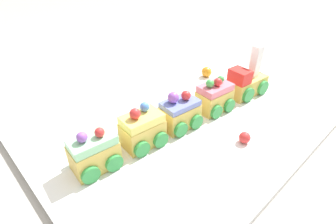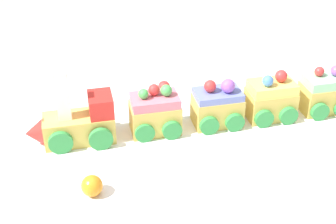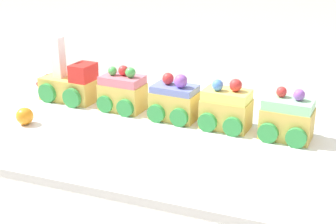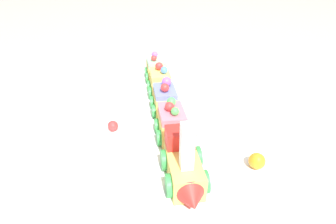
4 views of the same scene
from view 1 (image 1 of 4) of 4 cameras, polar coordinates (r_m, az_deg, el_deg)
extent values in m
plane|color=gray|center=(0.55, 4.08, -1.74)|extent=(10.00, 10.00, 0.00)
cube|color=white|center=(0.54, 4.10, -1.22)|extent=(0.60, 0.44, 0.01)
cube|color=#E0BC56|center=(0.63, 16.73, 5.48)|extent=(0.10, 0.05, 0.04)
cube|color=red|center=(0.59, 15.36, 7.54)|extent=(0.04, 0.05, 0.03)
cone|color=red|center=(0.68, 19.84, 6.91)|extent=(0.03, 0.04, 0.04)
cube|color=white|center=(0.63, 18.09, 8.19)|extent=(0.02, 0.02, 0.02)
cube|color=white|center=(0.63, 18.37, 9.64)|extent=(0.02, 0.02, 0.02)
cube|color=white|center=(0.62, 18.66, 11.13)|extent=(0.02, 0.02, 0.02)
cube|color=white|center=(0.61, 18.96, 12.64)|extent=(0.02, 0.02, 0.02)
cylinder|color=green|center=(0.64, 19.99, 4.96)|extent=(0.03, 0.01, 0.03)
cylinder|color=green|center=(0.67, 16.30, 6.74)|extent=(0.03, 0.01, 0.03)
cylinder|color=green|center=(0.60, 17.11, 3.53)|extent=(0.03, 0.01, 0.03)
cylinder|color=green|center=(0.63, 13.30, 5.47)|extent=(0.03, 0.01, 0.03)
cube|color=#E0BC56|center=(0.55, 9.98, 2.55)|extent=(0.07, 0.05, 0.04)
cube|color=#E57084|center=(0.54, 10.27, 5.17)|extent=(0.07, 0.05, 0.01)
sphere|color=#4CBC56|center=(0.52, 9.10, 6.17)|extent=(0.02, 0.02, 0.02)
sphere|color=red|center=(0.53, 10.79, 6.41)|extent=(0.02, 0.02, 0.02)
sphere|color=#4CBC56|center=(0.55, 11.41, 7.06)|extent=(0.02, 0.02, 0.01)
cylinder|color=green|center=(0.56, 13.23, 1.38)|extent=(0.03, 0.01, 0.03)
cylinder|color=green|center=(0.58, 9.32, 3.55)|extent=(0.03, 0.01, 0.03)
cylinder|color=green|center=(0.53, 10.54, 0.01)|extent=(0.03, 0.01, 0.03)
cylinder|color=green|center=(0.56, 6.59, 2.34)|extent=(0.03, 0.01, 0.03)
cube|color=#E0BC56|center=(0.50, 2.57, -0.88)|extent=(0.07, 0.05, 0.04)
cube|color=#6B7AC6|center=(0.48, 2.65, 1.79)|extent=(0.07, 0.05, 0.01)
sphere|color=#9956C6|center=(0.47, 1.12, 3.18)|extent=(0.02, 0.02, 0.02)
sphere|color=red|center=(0.48, 3.93, 3.63)|extent=(0.02, 0.02, 0.02)
cylinder|color=green|center=(0.50, 6.23, -2.18)|extent=(0.03, 0.01, 0.03)
cylinder|color=green|center=(0.53, 2.28, 0.42)|extent=(0.03, 0.01, 0.03)
cylinder|color=green|center=(0.47, 2.84, -3.89)|extent=(0.03, 0.01, 0.03)
cylinder|color=green|center=(0.51, -1.06, -1.06)|extent=(0.03, 0.01, 0.03)
cube|color=#E0BC56|center=(0.46, -5.54, -4.61)|extent=(0.07, 0.05, 0.04)
cube|color=#EFE066|center=(0.44, -5.74, -1.58)|extent=(0.07, 0.05, 0.01)
sphere|color=red|center=(0.42, -7.21, -0.37)|extent=(0.02, 0.02, 0.02)
sphere|color=#4C84E0|center=(0.44, -4.96, 1.04)|extent=(0.02, 0.02, 0.02)
cylinder|color=green|center=(0.45, -1.56, -6.08)|extent=(0.03, 0.01, 0.03)
cylinder|color=green|center=(0.49, -5.32, -2.96)|extent=(0.03, 0.01, 0.03)
cylinder|color=green|center=(0.44, -5.67, -8.08)|extent=(0.03, 0.01, 0.03)
cylinder|color=green|center=(0.47, -9.24, -4.67)|extent=(0.03, 0.01, 0.03)
cube|color=#E0BC56|center=(0.43, -15.73, -9.10)|extent=(0.07, 0.05, 0.04)
cube|color=#93DBA3|center=(0.41, -16.34, -6.09)|extent=(0.07, 0.05, 0.01)
sphere|color=#9956C6|center=(0.39, -17.92, -5.54)|extent=(0.02, 0.02, 0.02)
sphere|color=red|center=(0.40, -14.68, -4.30)|extent=(0.02, 0.02, 0.01)
cylinder|color=green|center=(0.42, -11.59, -10.85)|extent=(0.03, 0.01, 0.03)
cylinder|color=green|center=(0.46, -14.79, -7.06)|extent=(0.03, 0.01, 0.03)
cylinder|color=green|center=(0.41, -16.46, -13.00)|extent=(0.03, 0.01, 0.03)
cylinder|color=green|center=(0.45, -19.27, -8.92)|extent=(0.03, 0.01, 0.03)
sphere|color=red|center=(0.48, 16.34, -5.37)|extent=(0.02, 0.02, 0.02)
sphere|color=orange|center=(0.70, 8.39, 8.63)|extent=(0.03, 0.03, 0.03)
camera|label=2|loc=(0.99, -12.55, 37.63)|focal=50.00mm
camera|label=3|loc=(0.93, -43.83, 23.56)|focal=50.00mm
camera|label=4|loc=(0.80, 38.62, 26.68)|focal=28.00mm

